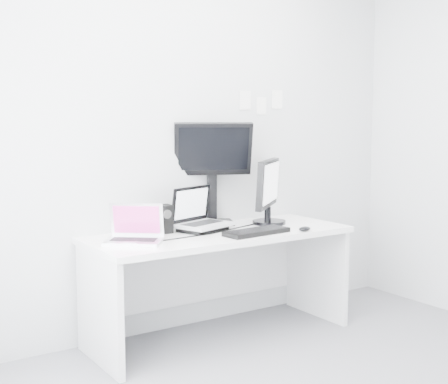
# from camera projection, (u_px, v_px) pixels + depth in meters

# --- Properties ---
(back_wall) EXTENTS (3.60, 0.00, 3.60)m
(back_wall) POSITION_uv_depth(u_px,v_px,m) (193.00, 138.00, 4.41)
(back_wall) COLOR silver
(back_wall) RESTS_ON ground
(desk) EXTENTS (1.80, 0.70, 0.73)m
(desk) POSITION_uv_depth(u_px,v_px,m) (220.00, 285.00, 4.24)
(desk) COLOR white
(desk) RESTS_ON ground
(macbook) EXTENTS (0.42, 0.41, 0.25)m
(macbook) POSITION_uv_depth(u_px,v_px,m) (133.00, 223.00, 3.79)
(macbook) COLOR silver
(macbook) RESTS_ON desk
(speaker) EXTENTS (0.12, 0.12, 0.19)m
(speaker) POSITION_uv_depth(u_px,v_px,m) (164.00, 219.00, 4.14)
(speaker) COLOR black
(speaker) RESTS_ON desk
(dell_laptop) EXTENTS (0.44, 0.39, 0.31)m
(dell_laptop) POSITION_uv_depth(u_px,v_px,m) (204.00, 208.00, 4.22)
(dell_laptop) COLOR #B5B7BD
(dell_laptop) RESTS_ON desk
(rear_monitor) EXTENTS (0.59, 0.40, 0.75)m
(rear_monitor) POSITION_uv_depth(u_px,v_px,m) (213.00, 172.00, 4.45)
(rear_monitor) COLOR black
(rear_monitor) RESTS_ON desk
(samsung_monitor) EXTENTS (0.55, 0.52, 0.48)m
(samsung_monitor) POSITION_uv_depth(u_px,v_px,m) (269.00, 191.00, 4.49)
(samsung_monitor) COLOR black
(samsung_monitor) RESTS_ON desk
(keyboard) EXTENTS (0.47, 0.20, 0.03)m
(keyboard) POSITION_uv_depth(u_px,v_px,m) (257.00, 232.00, 4.11)
(keyboard) COLOR black
(keyboard) RESTS_ON desk
(mouse) EXTENTS (0.11, 0.09, 0.03)m
(mouse) POSITION_uv_depth(u_px,v_px,m) (305.00, 229.00, 4.21)
(mouse) COLOR black
(mouse) RESTS_ON desk
(wall_note_0) EXTENTS (0.10, 0.00, 0.14)m
(wall_note_0) POSITION_uv_depth(u_px,v_px,m) (245.00, 100.00, 4.62)
(wall_note_0) COLOR white
(wall_note_0) RESTS_ON back_wall
(wall_note_1) EXTENTS (0.09, 0.00, 0.13)m
(wall_note_1) POSITION_uv_depth(u_px,v_px,m) (261.00, 106.00, 4.71)
(wall_note_1) COLOR white
(wall_note_1) RESTS_ON back_wall
(wall_note_2) EXTENTS (0.10, 0.00, 0.14)m
(wall_note_2) POSITION_uv_depth(u_px,v_px,m) (277.00, 99.00, 4.79)
(wall_note_2) COLOR white
(wall_note_2) RESTS_ON back_wall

